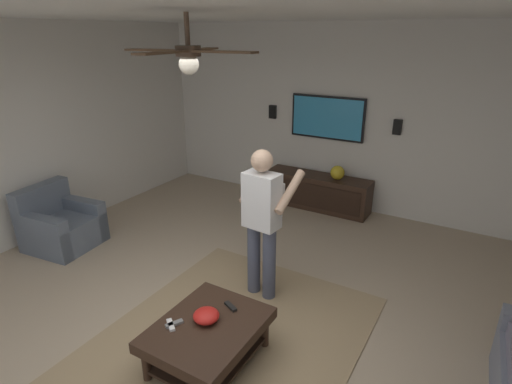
{
  "coord_description": "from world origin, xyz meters",
  "views": [
    {
      "loc": [
        -2.42,
        -1.97,
        2.69
      ],
      "look_at": [
        1.22,
        0.19,
        1.05
      ],
      "focal_mm": 28.89,
      "sensor_mm": 36.0,
      "label": 1
    }
  ],
  "objects_px": {
    "remote_black": "(231,306)",
    "remote_grey": "(174,324)",
    "coffee_table": "(208,334)",
    "wall_speaker_left": "(397,127)",
    "media_console": "(317,192)",
    "tv": "(327,118)",
    "remote_white": "(171,325)",
    "vase_round": "(337,173)",
    "armchair": "(61,226)",
    "bowl": "(206,316)",
    "wall_speaker_right": "(273,112)",
    "person_standing": "(263,216)",
    "ceiling_fan": "(188,55)"
  },
  "relations": [
    {
      "from": "coffee_table",
      "to": "wall_speaker_right",
      "type": "distance_m",
      "value": 4.35
    },
    {
      "from": "remote_grey",
      "to": "ceiling_fan",
      "type": "xyz_separation_m",
      "value": [
        0.56,
        0.16,
        2.11
      ]
    },
    {
      "from": "coffee_table",
      "to": "remote_white",
      "type": "relative_size",
      "value": 6.67
    },
    {
      "from": "vase_round",
      "to": "media_console",
      "type": "bearing_deg",
      "value": 86.56
    },
    {
      "from": "wall_speaker_right",
      "to": "bowl",
      "type": "bearing_deg",
      "value": -159.13
    },
    {
      "from": "remote_black",
      "to": "wall_speaker_left",
      "type": "distance_m",
      "value": 3.79
    },
    {
      "from": "remote_white",
      "to": "remote_grey",
      "type": "bearing_deg",
      "value": -80.95
    },
    {
      "from": "media_console",
      "to": "remote_grey",
      "type": "height_order",
      "value": "media_console"
    },
    {
      "from": "person_standing",
      "to": "wall_speaker_right",
      "type": "relative_size",
      "value": 7.45
    },
    {
      "from": "bowl",
      "to": "ceiling_fan",
      "type": "bearing_deg",
      "value": 43.04
    },
    {
      "from": "person_standing",
      "to": "tv",
      "type": "bearing_deg",
      "value": 14.03
    },
    {
      "from": "armchair",
      "to": "ceiling_fan",
      "type": "height_order",
      "value": "ceiling_fan"
    },
    {
      "from": "remote_white",
      "to": "remote_black",
      "type": "height_order",
      "value": "same"
    },
    {
      "from": "tv",
      "to": "remote_white",
      "type": "distance_m",
      "value": 4.21
    },
    {
      "from": "remote_black",
      "to": "wall_speaker_right",
      "type": "bearing_deg",
      "value": 137.58
    },
    {
      "from": "wall_speaker_left",
      "to": "armchair",
      "type": "bearing_deg",
      "value": 132.28
    },
    {
      "from": "remote_grey",
      "to": "wall_speaker_right",
      "type": "bearing_deg",
      "value": 45.4
    },
    {
      "from": "coffee_table",
      "to": "bowl",
      "type": "distance_m",
      "value": 0.16
    },
    {
      "from": "tv",
      "to": "ceiling_fan",
      "type": "xyz_separation_m",
      "value": [
        -3.49,
        -0.14,
        1.09
      ]
    },
    {
      "from": "bowl",
      "to": "wall_speaker_left",
      "type": "height_order",
      "value": "wall_speaker_left"
    },
    {
      "from": "media_console",
      "to": "wall_speaker_right",
      "type": "xyz_separation_m",
      "value": [
        0.25,
        0.98,
        1.16
      ]
    },
    {
      "from": "tv",
      "to": "bowl",
      "type": "relative_size",
      "value": 5.33
    },
    {
      "from": "coffee_table",
      "to": "wall_speaker_right",
      "type": "relative_size",
      "value": 4.55
    },
    {
      "from": "coffee_table",
      "to": "vase_round",
      "type": "xyz_separation_m",
      "value": [
        3.64,
        0.21,
        0.36
      ]
    },
    {
      "from": "coffee_table",
      "to": "media_console",
      "type": "bearing_deg",
      "value": 8.28
    },
    {
      "from": "remote_black",
      "to": "ceiling_fan",
      "type": "xyz_separation_m",
      "value": [
        0.13,
        0.43,
        2.11
      ]
    },
    {
      "from": "person_standing",
      "to": "ceiling_fan",
      "type": "xyz_separation_m",
      "value": [
        -0.71,
        0.28,
        1.59
      ]
    },
    {
      "from": "armchair",
      "to": "bowl",
      "type": "height_order",
      "value": "armchair"
    },
    {
      "from": "remote_black",
      "to": "remote_white",
      "type": "bearing_deg",
      "value": -97.74
    },
    {
      "from": "media_console",
      "to": "tv",
      "type": "xyz_separation_m",
      "value": [
        0.24,
        0.0,
        1.17
      ]
    },
    {
      "from": "remote_black",
      "to": "wall_speaker_right",
      "type": "relative_size",
      "value": 0.68
    },
    {
      "from": "armchair",
      "to": "vase_round",
      "type": "distance_m",
      "value": 4.05
    },
    {
      "from": "armchair",
      "to": "person_standing",
      "type": "height_order",
      "value": "person_standing"
    },
    {
      "from": "armchair",
      "to": "remote_black",
      "type": "height_order",
      "value": "armchair"
    },
    {
      "from": "media_console",
      "to": "remote_grey",
      "type": "distance_m",
      "value": 3.82
    },
    {
      "from": "person_standing",
      "to": "bowl",
      "type": "relative_size",
      "value": 7.32
    },
    {
      "from": "remote_black",
      "to": "vase_round",
      "type": "bearing_deg",
      "value": 118.62
    },
    {
      "from": "coffee_table",
      "to": "wall_speaker_left",
      "type": "bearing_deg",
      "value": -7.94
    },
    {
      "from": "vase_round",
      "to": "armchair",
      "type": "bearing_deg",
      "value": 136.65
    },
    {
      "from": "person_standing",
      "to": "remote_white",
      "type": "xyz_separation_m",
      "value": [
        -1.3,
        0.14,
        -0.52
      ]
    },
    {
      "from": "bowl",
      "to": "remote_grey",
      "type": "relative_size",
      "value": 1.49
    },
    {
      "from": "media_console",
      "to": "remote_black",
      "type": "relative_size",
      "value": 11.33
    },
    {
      "from": "tv",
      "to": "vase_round",
      "type": "xyz_separation_m",
      "value": [
        -0.26,
        -0.32,
        -0.78
      ]
    },
    {
      "from": "media_console",
      "to": "wall_speaker_right",
      "type": "height_order",
      "value": "wall_speaker_right"
    },
    {
      "from": "wall_speaker_right",
      "to": "wall_speaker_left",
      "type": "bearing_deg",
      "value": -90.0
    },
    {
      "from": "bowl",
      "to": "remote_white",
      "type": "height_order",
      "value": "bowl"
    },
    {
      "from": "remote_black",
      "to": "remote_grey",
      "type": "relative_size",
      "value": 1.0
    },
    {
      "from": "coffee_table",
      "to": "person_standing",
      "type": "bearing_deg",
      "value": 5.63
    },
    {
      "from": "remote_white",
      "to": "remote_grey",
      "type": "relative_size",
      "value": 1.0
    },
    {
      "from": "wall_speaker_left",
      "to": "wall_speaker_right",
      "type": "distance_m",
      "value": 2.06
    }
  ]
}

